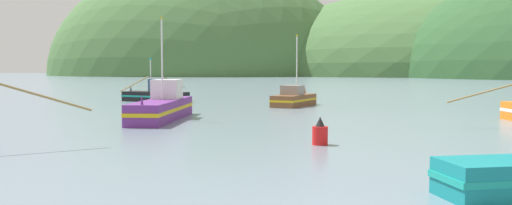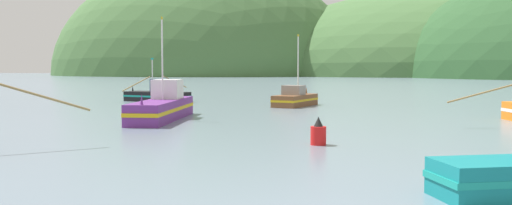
{
  "view_description": "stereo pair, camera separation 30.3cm",
  "coord_description": "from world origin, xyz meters",
  "views": [
    {
      "loc": [
        0.79,
        -11.23,
        3.96
      ],
      "look_at": [
        -4.57,
        26.31,
        1.4
      ],
      "focal_mm": 37.2,
      "sensor_mm": 36.0,
      "label": 1
    },
    {
      "loc": [
        1.09,
        -11.19,
        3.96
      ],
      "look_at": [
        -4.57,
        26.31,
        1.4
      ],
      "focal_mm": 37.2,
      "sensor_mm": 36.0,
      "label": 2
    }
  ],
  "objects": [
    {
      "name": "fishing_boat_black",
      "position": [
        -19.02,
        46.86,
        0.79
      ],
      "size": [
        8.2,
        11.1,
        4.98
      ],
      "rotation": [
        0.0,
        0.0,
        2.82
      ],
      "color": "black",
      "rests_on": "ground"
    },
    {
      "name": "fishing_boat_brown",
      "position": [
        -2.97,
        42.09,
        0.73
      ],
      "size": [
        4.41,
        6.85,
        7.24
      ],
      "rotation": [
        0.0,
        0.0,
        1.24
      ],
      "color": "brown",
      "rests_on": "ground"
    },
    {
      "name": "hill_mid_left",
      "position": [
        -62.78,
        243.44,
        0.0
      ],
      "size": [
        148.88,
        119.1,
        109.88
      ],
      "primitive_type": "ellipsoid",
      "color": "#47703D",
      "rests_on": "ground"
    },
    {
      "name": "hill_mid_right",
      "position": [
        44.96,
        258.38,
        0.0
      ],
      "size": [
        186.58,
        149.27,
        79.81
      ],
      "primitive_type": "ellipsoid",
      "color": "#47703D",
      "rests_on": "ground"
    },
    {
      "name": "fishing_boat_purple",
      "position": [
        -11.77,
        27.01,
        0.95
      ],
      "size": [
        3.15,
        11.19,
        7.69
      ],
      "rotation": [
        0.0,
        0.0,
        4.78
      ],
      "color": "#6B2D84",
      "rests_on": "ground"
    },
    {
      "name": "hill_far_center",
      "position": [
        67.37,
        253.54,
        0.0
      ],
      "size": [
        174.16,
        139.33,
        51.55
      ],
      "primitive_type": "ellipsoid",
      "color": "#516B38",
      "rests_on": "ground"
    },
    {
      "name": "channel_buoy",
      "position": [
        0.23,
        15.68,
        0.58
      ],
      "size": [
        0.8,
        0.8,
        1.44
      ],
      "color": "red",
      "rests_on": "ground"
    }
  ]
}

